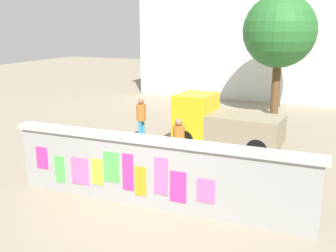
{
  "coord_description": "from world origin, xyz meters",
  "views": [
    {
      "loc": [
        3.58,
        -7.78,
        4.14
      ],
      "look_at": [
        -0.75,
        2.68,
        1.25
      ],
      "focal_mm": 42.04,
      "sensor_mm": 36.0,
      "label": 1
    }
  ],
  "objects_px": {
    "auto_rickshaw_truck": "(222,123)",
    "person_walking": "(179,140)",
    "motorcycle": "(109,158)",
    "person_bystander": "(141,115)",
    "tree_roadside": "(279,32)",
    "bicycle_near": "(248,174)"
  },
  "relations": [
    {
      "from": "person_bystander",
      "to": "motorcycle",
      "type": "bearing_deg",
      "value": -80.09
    },
    {
      "from": "auto_rickshaw_truck",
      "to": "bicycle_near",
      "type": "distance_m",
      "value": 3.45
    },
    {
      "from": "person_walking",
      "to": "person_bystander",
      "type": "distance_m",
      "value": 3.41
    },
    {
      "from": "motorcycle",
      "to": "tree_roadside",
      "type": "distance_m",
      "value": 10.72
    },
    {
      "from": "bicycle_near",
      "to": "motorcycle",
      "type": "bearing_deg",
      "value": -172.18
    },
    {
      "from": "person_bystander",
      "to": "tree_roadside",
      "type": "xyz_separation_m",
      "value": [
        3.9,
        6.32,
        2.89
      ]
    },
    {
      "from": "person_walking",
      "to": "tree_roadside",
      "type": "relative_size",
      "value": 0.29
    },
    {
      "from": "bicycle_near",
      "to": "person_walking",
      "type": "height_order",
      "value": "person_walking"
    },
    {
      "from": "auto_rickshaw_truck",
      "to": "person_walking",
      "type": "bearing_deg",
      "value": -101.5
    },
    {
      "from": "person_walking",
      "to": "person_bystander",
      "type": "bearing_deg",
      "value": 134.4
    },
    {
      "from": "auto_rickshaw_truck",
      "to": "person_walking",
      "type": "xyz_separation_m",
      "value": [
        -0.56,
        -2.73,
        0.09
      ]
    },
    {
      "from": "bicycle_near",
      "to": "person_bystander",
      "type": "bearing_deg",
      "value": 148.23
    },
    {
      "from": "motorcycle",
      "to": "person_walking",
      "type": "xyz_separation_m",
      "value": [
        1.81,
        0.85,
        0.52
      ]
    },
    {
      "from": "motorcycle",
      "to": "person_bystander",
      "type": "height_order",
      "value": "person_bystander"
    },
    {
      "from": "bicycle_near",
      "to": "tree_roadside",
      "type": "relative_size",
      "value": 0.31
    },
    {
      "from": "auto_rickshaw_truck",
      "to": "bicycle_near",
      "type": "height_order",
      "value": "auto_rickshaw_truck"
    },
    {
      "from": "auto_rickshaw_truck",
      "to": "tree_roadside",
      "type": "distance_m",
      "value": 6.78
    },
    {
      "from": "bicycle_near",
      "to": "tree_roadside",
      "type": "xyz_separation_m",
      "value": [
        -0.55,
        9.07,
        3.51
      ]
    },
    {
      "from": "bicycle_near",
      "to": "tree_roadside",
      "type": "distance_m",
      "value": 9.75
    },
    {
      "from": "motorcycle",
      "to": "auto_rickshaw_truck",
      "type": "bearing_deg",
      "value": 56.55
    },
    {
      "from": "motorcycle",
      "to": "bicycle_near",
      "type": "bearing_deg",
      "value": 7.82
    },
    {
      "from": "motorcycle",
      "to": "tree_roadside",
      "type": "height_order",
      "value": "tree_roadside"
    }
  ]
}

